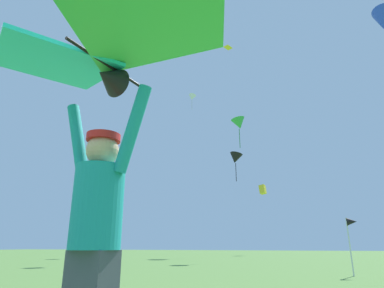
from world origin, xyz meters
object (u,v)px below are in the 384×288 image
Objects in this scene: kite_flyer_person at (96,231)px; marker_flag at (351,225)px; distant_kite_yellow_low_left at (263,189)px; distant_kite_black_overhead_distant at (235,158)px; held_stunt_kite at (101,53)px; distant_kite_white_low_right at (192,98)px; distant_kite_yellow_mid_left at (228,47)px; distant_kite_green_high_left at (239,124)px.

kite_flyer_person is 9.51m from marker_flag.
distant_kite_yellow_low_left reaches higher than distant_kite_black_overhead_distant.
distant_kite_white_low_right reaches higher than held_stunt_kite.
distant_kite_yellow_mid_left is at bearing -98.43° from distant_kite_yellow_low_left.
distant_kite_yellow_mid_left reaches higher than kite_flyer_person.
distant_kite_green_high_left is at bearing 109.71° from marker_flag.
kite_flyer_person is 30.13m from distant_kite_green_high_left.
distant_kite_green_high_left reaches higher than held_stunt_kite.
distant_kite_white_low_right reaches higher than distant_kite_yellow_low_left.
distant_kite_yellow_mid_left is (-3.91, 23.16, 17.01)m from kite_flyer_person.
distant_kite_green_high_left reaches higher than distant_kite_yellow_low_left.
distant_kite_white_low_right is (-9.43, 29.08, 15.56)m from kite_flyer_person.
distant_kite_yellow_mid_left reaches higher than marker_flag.
distant_kite_white_low_right reaches higher than distant_kite_green_high_left.
distant_kite_black_overhead_distant is 1.13× the size of marker_flag.
distant_kite_yellow_low_left is 23.49m from marker_flag.
distant_kite_green_high_left is 1.70× the size of distant_kite_white_low_right.
distant_kite_black_overhead_distant is at bearing -89.31° from distant_kite_yellow_low_left.
distant_kite_yellow_low_left is (6.76, 2.45, -10.22)m from distant_kite_white_low_right.
distant_kite_white_low_right is at bearing 107.97° from kite_flyer_person.
distant_kite_yellow_low_left is (-2.67, 31.53, 5.34)m from kite_flyer_person.
marker_flag is at bearing 74.33° from kite_flyer_person.
distant_kite_black_overhead_distant is at bearing 98.20° from kite_flyer_person.
distant_kite_white_low_right is at bearing 107.88° from held_stunt_kite.
distant_kite_white_low_right is (-5.52, 5.92, -1.45)m from distant_kite_yellow_mid_left.
distant_kite_white_low_right reaches higher than distant_kite_black_overhead_distant.
distant_kite_yellow_low_left is at bearing 70.22° from distant_kite_green_high_left.
distant_kite_yellow_mid_left is at bearing -88.04° from distant_kite_green_high_left.
held_stunt_kite is 9.64m from marker_flag.
held_stunt_kite reaches higher than marker_flag.
distant_kite_green_high_left is 3.12× the size of distant_kite_yellow_low_left.
distant_kite_white_low_right is 12.50m from distant_kite_yellow_low_left.
distant_kite_yellow_mid_left is 0.23× the size of distant_kite_green_high_left.
distant_kite_green_high_left is 7.22m from distant_kite_yellow_low_left.
distant_kite_yellow_mid_left is at bearing 99.50° from held_stunt_kite.
distant_kite_green_high_left is at bearing 91.96° from distant_kite_yellow_mid_left.
held_stunt_kite is at bearing -81.90° from distant_kite_black_overhead_distant.
marker_flag is (5.07, -8.18, -4.56)m from distant_kite_black_overhead_distant.
held_stunt_kite is 2.17× the size of distant_kite_yellow_low_left.
distant_kite_black_overhead_distant is (6.93, -11.75, -10.51)m from distant_kite_white_low_right.
held_stunt_kite is 29.76m from distant_kite_green_high_left.
kite_flyer_person is at bearing -72.03° from distant_kite_white_low_right.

